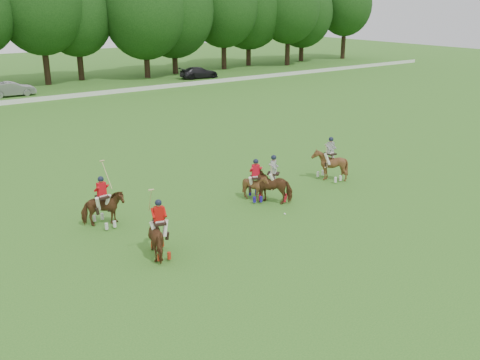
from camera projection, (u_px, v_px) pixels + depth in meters
ground at (257, 253)px, 20.85m from camera, size 180.00×180.00×0.00m
boundary_rail at (11, 102)px, 50.00m from camera, size 120.00×0.10×0.44m
car_mid at (12, 89)px, 54.01m from camera, size 4.49×1.73×1.46m
car_right at (199, 73)px, 66.26m from camera, size 5.02×2.49×1.40m
polo_red_a at (160, 236)px, 20.38m from camera, size 1.31×2.03×2.83m
polo_red_b at (103, 209)px, 23.06m from camera, size 1.65×1.45×2.81m
polo_red_c at (256, 186)px, 26.06m from camera, size 1.52×1.59×2.10m
polo_stripe_a at (273, 185)px, 25.89m from camera, size 1.96×2.03×2.34m
polo_stripe_b at (330, 165)px, 28.93m from camera, size 1.50×1.66×2.41m
polo_ball at (285, 214)px, 24.48m from camera, size 0.09×0.09×0.09m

